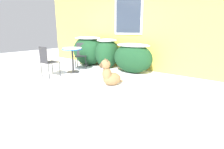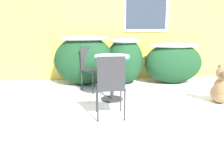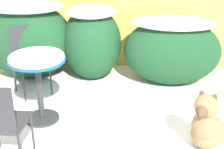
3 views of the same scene
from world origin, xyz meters
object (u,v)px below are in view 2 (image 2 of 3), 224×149
at_px(patio_table, 112,65).
at_px(patio_chair_far_side, 111,84).
at_px(patio_chair_near_table, 92,67).
at_px(dog, 221,89).

bearing_deg(patio_table, patio_chair_far_side, -96.43).
xyz_separation_m(patio_chair_near_table, dog, (2.17, -1.05, -0.23)).
bearing_deg(patio_chair_far_side, patio_chair_near_table, -81.21).
relative_size(patio_chair_near_table, dog, 1.31).
height_order(patio_table, patio_chair_near_table, patio_chair_near_table).
distance_m(patio_table, patio_chair_far_side, 0.85).
bearing_deg(patio_chair_near_table, patio_chair_far_side, -119.35).
height_order(patio_table, patio_chair_far_side, patio_chair_far_side).
bearing_deg(dog, patio_chair_near_table, -177.29).
bearing_deg(patio_chair_near_table, dog, -64.89).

